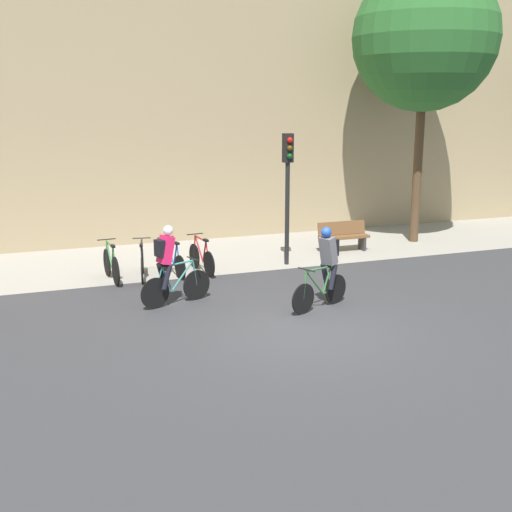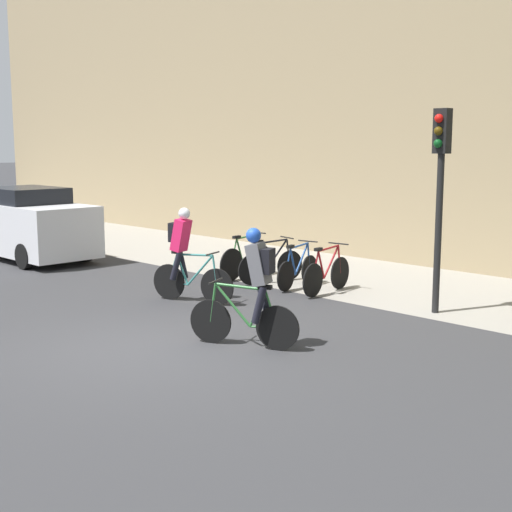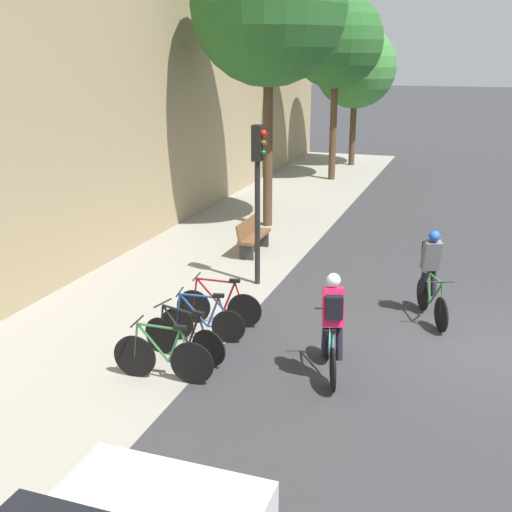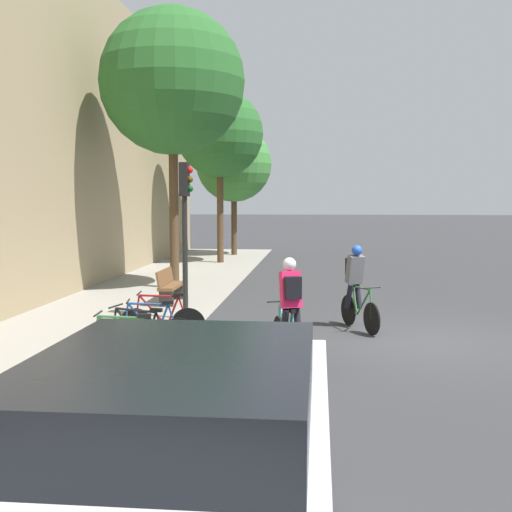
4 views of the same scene
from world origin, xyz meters
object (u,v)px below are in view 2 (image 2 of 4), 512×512
parked_bike_0 (246,259)px  parked_car (28,225)px  parked_bike_3 (327,273)px  cyclist_pink (184,252)px  parked_bike_1 (271,264)px  cyclist_grey (255,284)px  parked_bike_2 (298,269)px  traffic_light_pole (440,173)px

parked_bike_0 → parked_car: 6.25m
parked_bike_3 → parked_car: (-8.17, -2.15, 0.50)m
cyclist_pink → parked_car: size_ratio=0.41×
parked_bike_1 → parked_car: (-6.62, -2.15, 0.50)m
parked_bike_0 → cyclist_grey: bearing=-42.8°
cyclist_pink → parked_bike_1: 2.56m
parked_bike_0 → parked_bike_1: bearing=-0.1°
cyclist_grey → parked_bike_0: (-4.06, 3.75, -0.53)m
parked_bike_2 → parked_car: parked_car is taller
parked_bike_2 → parked_car: bearing=-163.8°
parked_bike_2 → traffic_light_pole: 3.82m
parked_bike_3 → parked_bike_2: bearing=-180.0°
cyclist_pink → parked_bike_2: (0.64, 2.49, -0.56)m
cyclist_grey → parked_bike_3: 4.17m
cyclist_pink → parked_bike_0: cyclist_pink is taller
parked_bike_3 → traffic_light_pole: traffic_light_pole is taller
cyclist_pink → traffic_light_pole: traffic_light_pole is taller
parked_bike_1 → parked_car: parked_car is taller
traffic_light_pole → parked_car: (-10.61, -2.19, -1.57)m
cyclist_pink → parked_car: bearing=177.1°
cyclist_grey → parked_bike_0: size_ratio=1.06×
cyclist_pink → traffic_light_pole: bearing=33.4°
parked_bike_2 → parked_bike_0: bearing=180.0°
cyclist_grey → parked_car: bearing=170.8°
cyclist_pink → parked_bike_0: bearing=110.1°
parked_bike_1 → traffic_light_pole: traffic_light_pole is taller
cyclist_grey → traffic_light_pole: (0.70, 3.80, 1.52)m
parked_car → cyclist_pink: bearing=-2.9°
cyclist_grey → parked_bike_1: bearing=131.2°
parked_bike_1 → parked_bike_2: parked_bike_1 is taller
parked_bike_1 → traffic_light_pole: bearing=0.7°
parked_bike_0 → parked_car: (-5.85, -2.15, 0.48)m
parked_bike_0 → traffic_light_pole: 5.18m
parked_bike_1 → parked_bike_0: bearing=179.9°
cyclist_pink → parked_bike_3: size_ratio=1.07×
traffic_light_pole → parked_bike_0: bearing=-179.5°
parked_bike_1 → parked_bike_3: parked_bike_3 is taller
cyclist_grey → parked_car: parked_car is taller
parked_bike_3 → parked_car: 8.47m
cyclist_grey → parked_bike_2: (-2.51, 3.75, -0.56)m
parked_car → cyclist_grey: bearing=-9.2°
parked_bike_1 → cyclist_grey: bearing=-48.8°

